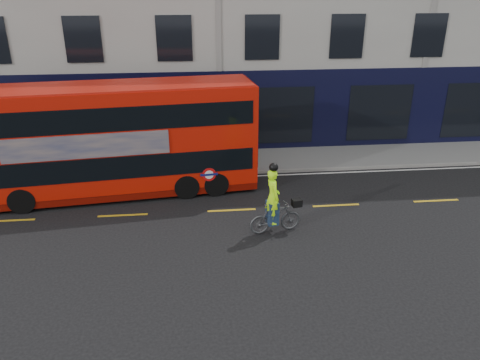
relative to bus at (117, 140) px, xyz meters
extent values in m
plane|color=black|center=(4.25, -3.60, -2.23)|extent=(120.00, 120.00, 0.00)
cube|color=slate|center=(4.25, 2.90, -2.17)|extent=(60.00, 3.00, 0.12)
cube|color=gray|center=(4.25, 1.40, -2.16)|extent=(60.00, 0.12, 0.13)
cube|color=black|center=(4.25, 4.38, -0.23)|extent=(50.00, 0.08, 4.00)
cube|color=silver|center=(4.25, 1.10, -2.23)|extent=(58.00, 0.10, 0.01)
cube|color=red|center=(-0.04, 0.00, 0.13)|extent=(10.92, 3.58, 3.85)
cube|color=#650A04|center=(-0.04, 0.00, -1.94)|extent=(10.92, 3.53, 0.29)
cube|color=black|center=(-0.04, 0.00, -0.72)|extent=(10.50, 3.58, 0.88)
cube|color=black|center=(-0.04, 0.00, 1.13)|extent=(10.50, 3.58, 0.88)
cube|color=#A8160B|center=(-0.04, 0.00, 2.08)|extent=(10.70, 3.46, 0.08)
cube|color=black|center=(5.31, 0.58, -0.72)|extent=(0.28, 2.18, 0.88)
cube|color=black|center=(5.31, 0.58, 1.13)|extent=(0.28, 2.18, 0.88)
cube|color=gray|center=(-0.88, -1.35, 0.21)|extent=(5.82, 0.67, 0.88)
cylinder|color=red|center=(3.49, -0.88, -1.25)|extent=(0.54, 0.08, 0.55)
cylinder|color=white|center=(3.49, -0.88, -1.25)|extent=(0.35, 0.06, 0.35)
cube|color=#0C1459|center=(3.49, -0.89, -1.25)|extent=(0.68, 0.09, 0.09)
cylinder|color=black|center=(3.64, 0.40, -1.74)|extent=(1.24, 2.58, 0.97)
cylinder|color=black|center=(2.48, 0.27, -1.74)|extent=(1.24, 2.58, 0.97)
cylinder|color=black|center=(-3.53, -0.38, -1.74)|extent=(1.24, 2.58, 0.97)
imported|color=#4A4C50|center=(5.58, -3.86, -1.69)|extent=(1.86, 0.83, 1.08)
imported|color=#AEFD0F|center=(5.47, -3.88, -0.88)|extent=(0.57, 0.76, 1.89)
cube|color=black|center=(6.33, -3.72, -1.23)|extent=(0.36, 0.31, 0.25)
cube|color=#1B2D4A|center=(5.47, -3.88, -1.48)|extent=(0.42, 0.49, 0.80)
sphere|color=black|center=(5.47, -3.88, 0.15)|extent=(0.30, 0.30, 0.30)
camera|label=1|loc=(2.96, -17.64, 5.69)|focal=35.00mm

